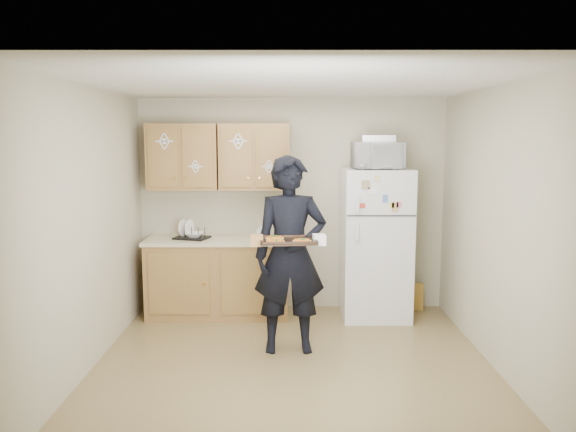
{
  "coord_description": "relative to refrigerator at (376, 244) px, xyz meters",
  "views": [
    {
      "loc": [
        -0.04,
        -4.84,
        2.04
      ],
      "look_at": [
        -0.05,
        0.45,
        1.3
      ],
      "focal_mm": 35.0,
      "sensor_mm": 36.0,
      "label": 1
    }
  ],
  "objects": [
    {
      "name": "upper_cab_left",
      "position": [
        -2.2,
        0.18,
        0.98
      ],
      "size": [
        0.8,
        0.33,
        0.75
      ],
      "primitive_type": "cube",
      "color": "olive",
      "rests_on": "wall_back"
    },
    {
      "name": "upper_cab_right",
      "position": [
        -1.38,
        0.18,
        0.98
      ],
      "size": [
        0.8,
        0.33,
        0.75
      ],
      "primitive_type": "cube",
      "color": "olive",
      "rests_on": "wall_back"
    },
    {
      "name": "wall_back",
      "position": [
        -0.95,
        0.37,
        0.4
      ],
      "size": [
        3.6,
        0.04,
        2.5
      ],
      "primitive_type": "cube",
      "color": "#ADA68C",
      "rests_on": "floor"
    },
    {
      "name": "microwave",
      "position": [
        -0.01,
        -0.05,
        1.0
      ],
      "size": [
        0.58,
        0.44,
        0.29
      ],
      "primitive_type": "imported",
      "rotation": [
        0.0,
        0.0,
        0.15
      ],
      "color": "silver",
      "rests_on": "refrigerator"
    },
    {
      "name": "floor",
      "position": [
        -0.95,
        -1.43,
        -0.85
      ],
      "size": [
        3.6,
        3.6,
        0.0
      ],
      "primitive_type": "plane",
      "color": "brown",
      "rests_on": "ground"
    },
    {
      "name": "pizza_front_left",
      "position": [
        -1.11,
        -1.44,
        0.3
      ],
      "size": [
        0.17,
        0.17,
        0.02
      ],
      "primitive_type": "cylinder",
      "color": "orange",
      "rests_on": "baking_tray"
    },
    {
      "name": "baking_tray",
      "position": [
        -0.99,
        -1.35,
        0.28
      ],
      "size": [
        0.52,
        0.4,
        0.04
      ],
      "primitive_type": "cube",
      "rotation": [
        0.0,
        0.0,
        0.07
      ],
      "color": "black",
      "rests_on": "person"
    },
    {
      "name": "refrigerator",
      "position": [
        0.0,
        0.0,
        0.0
      ],
      "size": [
        0.75,
        0.7,
        1.7
      ],
      "primitive_type": "cube",
      "color": "silver",
      "rests_on": "floor"
    },
    {
      "name": "ceiling",
      "position": [
        -0.95,
        -1.43,
        1.65
      ],
      "size": [
        3.6,
        3.6,
        0.0
      ],
      "primitive_type": "plane",
      "color": "silver",
      "rests_on": "wall_back"
    },
    {
      "name": "pizza_back_left",
      "position": [
        -1.12,
        -1.28,
        0.3
      ],
      "size": [
        0.17,
        0.17,
        0.02
      ],
      "primitive_type": "cylinder",
      "color": "orange",
      "rests_on": "baking_tray"
    },
    {
      "name": "countertop",
      "position": [
        -1.8,
        0.05,
        0.03
      ],
      "size": [
        1.64,
        0.64,
        0.04
      ],
      "primitive_type": "cube",
      "color": "beige",
      "rests_on": "base_cabinet"
    },
    {
      "name": "wall_left",
      "position": [
        -2.75,
        -1.43,
        0.4
      ],
      "size": [
        0.04,
        3.6,
        2.5
      ],
      "primitive_type": "cube",
      "color": "#ADA68C",
      "rests_on": "floor"
    },
    {
      "name": "cereal_box",
      "position": [
        0.52,
        0.24,
        -0.69
      ],
      "size": [
        0.2,
        0.07,
        0.32
      ],
      "primitive_type": "cube",
      "color": "gold",
      "rests_on": "floor"
    },
    {
      "name": "foil_pan",
      "position": [
        0.01,
        -0.02,
        1.18
      ],
      "size": [
        0.38,
        0.29,
        0.08
      ],
      "primitive_type": "cube",
      "rotation": [
        0.0,
        0.0,
        -0.11
      ],
      "color": "silver",
      "rests_on": "microwave"
    },
    {
      "name": "pizza_front_right",
      "position": [
        -0.87,
        -1.43,
        0.3
      ],
      "size": [
        0.17,
        0.17,
        0.02
      ],
      "primitive_type": "cylinder",
      "color": "orange",
      "rests_on": "baking_tray"
    },
    {
      "name": "soap_bottle",
      "position": [
        -1.3,
        -0.04,
        0.14
      ],
      "size": [
        0.1,
        0.1,
        0.19
      ],
      "primitive_type": "imported",
      "rotation": [
        0.0,
        0.0,
        -0.19
      ],
      "color": "silver",
      "rests_on": "countertop"
    },
    {
      "name": "bowl",
      "position": [
        -2.07,
        0.04,
        0.09
      ],
      "size": [
        0.23,
        0.23,
        0.05
      ],
      "primitive_type": "imported",
      "rotation": [
        0.0,
        0.0,
        -0.09
      ],
      "color": "white",
      "rests_on": "dish_rack"
    },
    {
      "name": "wall_right",
      "position": [
        0.85,
        -1.43,
        0.4
      ],
      "size": [
        0.04,
        3.6,
        2.5
      ],
      "primitive_type": "cube",
      "color": "#ADA68C",
      "rests_on": "floor"
    },
    {
      "name": "base_cabinet",
      "position": [
        -1.8,
        0.05,
        -0.42
      ],
      "size": [
        1.6,
        0.6,
        0.86
      ],
      "primitive_type": "cube",
      "color": "olive",
      "rests_on": "floor"
    },
    {
      "name": "dish_rack",
      "position": [
        -2.1,
        0.04,
        0.12
      ],
      "size": [
        0.43,
        0.37,
        0.15
      ],
      "primitive_type": "cube",
      "rotation": [
        0.0,
        0.0,
        -0.31
      ],
      "color": "black",
      "rests_on": "countertop"
    },
    {
      "name": "person",
      "position": [
        -0.98,
        -1.05,
        0.09
      ],
      "size": [
        0.71,
        0.49,
        1.88
      ],
      "primitive_type": "imported",
      "rotation": [
        0.0,
        0.0,
        0.07
      ],
      "color": "black",
      "rests_on": "floor"
    },
    {
      "name": "wall_front",
      "position": [
        -0.95,
        -3.23,
        0.4
      ],
      "size": [
        3.6,
        0.04,
        2.5
      ],
      "primitive_type": "cube",
      "color": "#ADA68C",
      "rests_on": "floor"
    }
  ]
}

